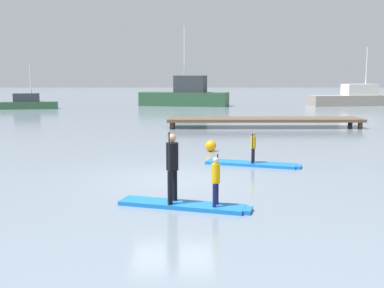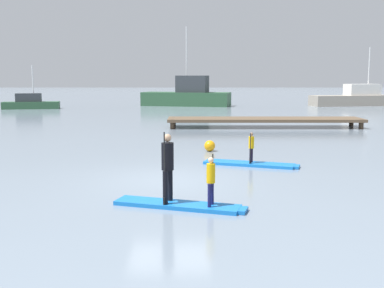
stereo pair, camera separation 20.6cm
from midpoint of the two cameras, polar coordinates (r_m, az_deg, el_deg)
name	(u,v)px [view 2 (the right image)]	position (r m, az deg, el deg)	size (l,w,h in m)	color
ground_plane	(171,180)	(14.46, -2.09, -4.35)	(240.00, 240.00, 0.00)	gray
paddleboard_near	(253,164)	(16.90, 7.73, -2.42)	(3.38, 1.72, 0.10)	blue
paddler_child_solo	(253,146)	(16.79, 7.78, -0.23)	(0.24, 0.37, 1.08)	black
paddleboard_far	(182,205)	(11.50, -0.71, -7.40)	(3.27, 1.55, 0.10)	blue
paddler_adult	(170,163)	(11.36, -2.20, -2.35)	(0.37, 0.51, 1.75)	black
paddler_child_front	(213,179)	(11.12, 3.09, -4.19)	(0.26, 0.39, 1.22)	#19194C
fishing_boat_white_large	(190,95)	(50.70, -0.16, 5.89)	(9.75, 4.93, 8.35)	#2D5638
fishing_boat_green_midground	(358,98)	(53.91, 19.50, 5.27)	(9.60, 4.14, 6.23)	#9E9384
motor_boat_small_navy	(33,103)	(48.54, -18.56, 4.70)	(5.48, 2.24, 4.19)	#2D5638
floating_dock	(267,120)	(29.57, 9.24, 2.92)	(11.96, 2.36, 0.58)	brown
mooring_buoy_mid	(212,146)	(19.89, 2.71, -0.23)	(0.47, 0.47, 0.47)	orange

